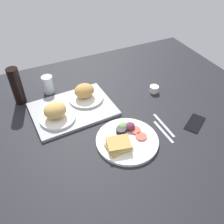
{
  "coord_description": "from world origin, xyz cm",
  "views": [
    {
      "loc": [
        -39.56,
        -85.79,
        89.56
      ],
      "look_at": [
        2.0,
        3.0,
        4.0
      ],
      "focal_mm": 38.64,
      "sensor_mm": 36.0,
      "label": 1
    }
  ],
  "objects_px": {
    "soda_bottle": "(17,86)",
    "knife": "(164,125)",
    "serving_tray": "(73,109)",
    "cell_phone": "(195,123)",
    "bread_plate_near": "(56,113)",
    "drinking_glass": "(48,84)",
    "fork": "(163,132)",
    "plate_with_salad": "(126,139)",
    "bread_plate_far": "(85,93)",
    "espresso_cup": "(154,89)"
  },
  "relations": [
    {
      "from": "bread_plate_near",
      "to": "plate_with_salad",
      "type": "height_order",
      "value": "bread_plate_near"
    },
    {
      "from": "bread_plate_near",
      "to": "cell_phone",
      "type": "bearing_deg",
      "value": -26.88
    },
    {
      "from": "espresso_cup",
      "to": "plate_with_salad",
      "type": "bearing_deg",
      "value": -140.0
    },
    {
      "from": "serving_tray",
      "to": "soda_bottle",
      "type": "bearing_deg",
      "value": 141.34
    },
    {
      "from": "serving_tray",
      "to": "plate_with_salad",
      "type": "bearing_deg",
      "value": -64.47
    },
    {
      "from": "bread_plate_near",
      "to": "knife",
      "type": "relative_size",
      "value": 1.01
    },
    {
      "from": "drinking_glass",
      "to": "fork",
      "type": "bearing_deg",
      "value": -53.13
    },
    {
      "from": "serving_tray",
      "to": "soda_bottle",
      "type": "height_order",
      "value": "soda_bottle"
    },
    {
      "from": "bread_plate_far",
      "to": "fork",
      "type": "distance_m",
      "value": 0.5
    },
    {
      "from": "bread_plate_far",
      "to": "plate_with_salad",
      "type": "xyz_separation_m",
      "value": [
        0.07,
        -0.39,
        -0.04
      ]
    },
    {
      "from": "espresso_cup",
      "to": "knife",
      "type": "xyz_separation_m",
      "value": [
        -0.12,
        -0.28,
        -0.02
      ]
    },
    {
      "from": "espresso_cup",
      "to": "cell_phone",
      "type": "distance_m",
      "value": 0.34
    },
    {
      "from": "plate_with_salad",
      "to": "cell_phone",
      "type": "xyz_separation_m",
      "value": [
        0.4,
        -0.04,
        -0.01
      ]
    },
    {
      "from": "bread_plate_near",
      "to": "knife",
      "type": "bearing_deg",
      "value": -28.84
    },
    {
      "from": "knife",
      "to": "soda_bottle",
      "type": "bearing_deg",
      "value": 51.72
    },
    {
      "from": "espresso_cup",
      "to": "cell_phone",
      "type": "bearing_deg",
      "value": -82.52
    },
    {
      "from": "drinking_glass",
      "to": "soda_bottle",
      "type": "xyz_separation_m",
      "value": [
        -0.18,
        -0.03,
        0.06
      ]
    },
    {
      "from": "bread_plate_far",
      "to": "serving_tray",
      "type": "bearing_deg",
      "value": -150.59
    },
    {
      "from": "bread_plate_far",
      "to": "cell_phone",
      "type": "relative_size",
      "value": 1.4
    },
    {
      "from": "soda_bottle",
      "to": "espresso_cup",
      "type": "bearing_deg",
      "value": -17.82
    },
    {
      "from": "serving_tray",
      "to": "fork",
      "type": "distance_m",
      "value": 0.52
    },
    {
      "from": "drinking_glass",
      "to": "fork",
      "type": "height_order",
      "value": "drinking_glass"
    },
    {
      "from": "soda_bottle",
      "to": "fork",
      "type": "height_order",
      "value": "soda_bottle"
    },
    {
      "from": "drinking_glass",
      "to": "serving_tray",
      "type": "bearing_deg",
      "value": -71.47
    },
    {
      "from": "serving_tray",
      "to": "fork",
      "type": "bearing_deg",
      "value": -44.59
    },
    {
      "from": "serving_tray",
      "to": "soda_bottle",
      "type": "xyz_separation_m",
      "value": [
        -0.25,
        0.2,
        0.1
      ]
    },
    {
      "from": "bread_plate_far",
      "to": "knife",
      "type": "height_order",
      "value": "bread_plate_far"
    },
    {
      "from": "fork",
      "to": "cell_phone",
      "type": "xyz_separation_m",
      "value": [
        0.19,
        -0.02,
        0.0
      ]
    },
    {
      "from": "cell_phone",
      "to": "plate_with_salad",
      "type": "bearing_deg",
      "value": 142.69
    },
    {
      "from": "serving_tray",
      "to": "plate_with_salad",
      "type": "xyz_separation_m",
      "value": [
        0.16,
        -0.34,
        0.01
      ]
    },
    {
      "from": "bread_plate_far",
      "to": "cell_phone",
      "type": "distance_m",
      "value": 0.64
    },
    {
      "from": "plate_with_salad",
      "to": "soda_bottle",
      "type": "relative_size",
      "value": 1.37
    },
    {
      "from": "espresso_cup",
      "to": "fork",
      "type": "xyz_separation_m",
      "value": [
        -0.15,
        -0.32,
        -0.02
      ]
    },
    {
      "from": "bread_plate_near",
      "to": "fork",
      "type": "bearing_deg",
      "value": -33.84
    },
    {
      "from": "bread_plate_near",
      "to": "knife",
      "type": "xyz_separation_m",
      "value": [
        0.5,
        -0.28,
        -0.05
      ]
    },
    {
      "from": "serving_tray",
      "to": "cell_phone",
      "type": "distance_m",
      "value": 0.68
    },
    {
      "from": "serving_tray",
      "to": "cell_phone",
      "type": "relative_size",
      "value": 3.13
    },
    {
      "from": "bread_plate_near",
      "to": "cell_phone",
      "type": "distance_m",
      "value": 0.74
    },
    {
      "from": "drinking_glass",
      "to": "fork",
      "type": "distance_m",
      "value": 0.75
    },
    {
      "from": "plate_with_salad",
      "to": "serving_tray",
      "type": "bearing_deg",
      "value": 115.53
    },
    {
      "from": "cell_phone",
      "to": "bread_plate_far",
      "type": "bearing_deg",
      "value": 105.5
    },
    {
      "from": "plate_with_salad",
      "to": "fork",
      "type": "distance_m",
      "value": 0.21
    },
    {
      "from": "soda_bottle",
      "to": "espresso_cup",
      "type": "relative_size",
      "value": 4.02
    },
    {
      "from": "soda_bottle",
      "to": "knife",
      "type": "height_order",
      "value": "soda_bottle"
    },
    {
      "from": "drinking_glass",
      "to": "knife",
      "type": "height_order",
      "value": "drinking_glass"
    },
    {
      "from": "fork",
      "to": "knife",
      "type": "relative_size",
      "value": 0.89
    },
    {
      "from": "bread_plate_near",
      "to": "bread_plate_far",
      "type": "xyz_separation_m",
      "value": [
        0.2,
        0.1,
        -0.0
      ]
    },
    {
      "from": "serving_tray",
      "to": "knife",
      "type": "relative_size",
      "value": 2.37
    },
    {
      "from": "soda_bottle",
      "to": "fork",
      "type": "relative_size",
      "value": 1.32
    },
    {
      "from": "espresso_cup",
      "to": "fork",
      "type": "distance_m",
      "value": 0.35
    }
  ]
}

